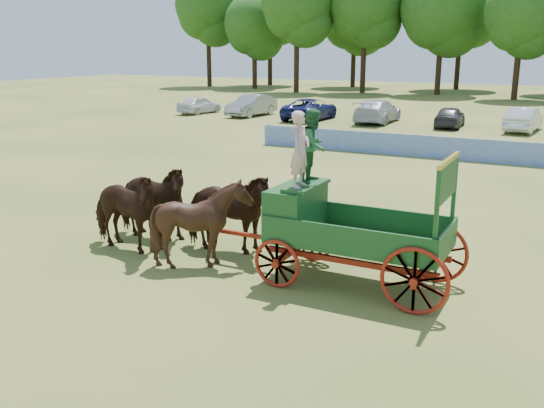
{
  "coord_description": "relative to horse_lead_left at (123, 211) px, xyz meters",
  "views": [
    {
      "loc": [
        1.28,
        -10.53,
        5.1
      ],
      "look_at": [
        -5.47,
        2.43,
        1.3
      ],
      "focal_mm": 40.0,
      "sensor_mm": 36.0,
      "label": 1
    }
  ],
  "objects": [
    {
      "name": "ground",
      "position": [
        8.94,
        -0.88,
        -1.06
      ],
      "size": [
        160.0,
        160.0,
        0.0
      ],
      "primitive_type": "plane",
      "color": "olive",
      "rests_on": "ground"
    },
    {
      "name": "horse_lead_left",
      "position": [
        0.0,
        0.0,
        0.0
      ],
      "size": [
        2.59,
        1.33,
        2.12
      ],
      "primitive_type": "imported",
      "rotation": [
        0.0,
        0.0,
        1.49
      ],
      "color": "#32190D",
      "rests_on": "ground"
    },
    {
      "name": "horse_lead_right",
      "position": [
        0.0,
        1.1,
        0.0
      ],
      "size": [
        2.54,
        1.22,
        2.12
      ],
      "primitive_type": "imported",
      "rotation": [
        0.0,
        0.0,
        1.6
      ],
      "color": "#32190D",
      "rests_on": "ground"
    },
    {
      "name": "horse_wheel_left",
      "position": [
        2.4,
        0.0,
        0.0
      ],
      "size": [
        2.17,
        1.99,
        2.12
      ],
      "primitive_type": "imported",
      "rotation": [
        0.0,
        0.0,
        1.41
      ],
      "color": "#32190D",
      "rests_on": "ground"
    },
    {
      "name": "horse_wheel_right",
      "position": [
        2.4,
        1.1,
        0.0
      ],
      "size": [
        2.65,
        1.5,
        2.12
      ],
      "primitive_type": "imported",
      "rotation": [
        0.0,
        0.0,
        1.72
      ],
      "color": "#32190D",
      "rests_on": "ground"
    },
    {
      "name": "farm_dray",
      "position": [
        5.34,
        0.58,
        0.63
      ],
      "size": [
        6.0,
        2.0,
        3.8
      ],
      "color": "#972B0F",
      "rests_on": "ground"
    },
    {
      "name": "sponsor_banner",
      "position": [
        7.94,
        17.12,
        -0.53
      ],
      "size": [
        26.0,
        0.08,
        1.05
      ],
      "primitive_type": "cube",
      "color": "#2144B3",
      "rests_on": "ground"
    },
    {
      "name": "parked_cars",
      "position": [
        1.5,
        28.87,
        -0.32
      ],
      "size": [
        41.28,
        6.59,
        1.61
      ],
      "color": "silver",
      "rests_on": "ground"
    }
  ]
}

